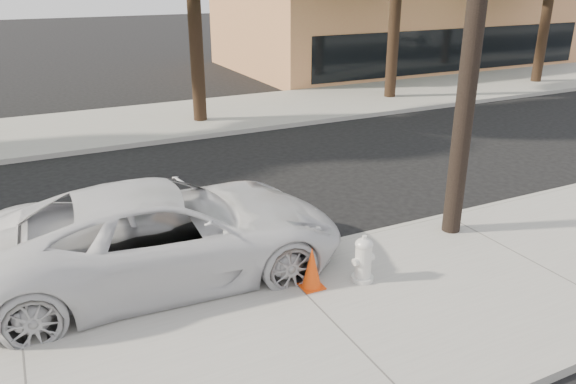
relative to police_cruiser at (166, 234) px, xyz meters
The scene contains 8 objects.
ground 2.61m from the police_cruiser, 46.68° to the left, with size 120.00×120.00×0.00m, color black.
near_sidewalk 3.11m from the police_cruiser, 55.82° to the right, with size 90.00×4.40×0.15m, color gray.
far_sidewalk 10.47m from the police_cruiser, 80.64° to the left, with size 90.00×5.00×0.15m, color gray.
curb_near 1.88m from the police_cruiser, 10.02° to the right, with size 90.00×0.12×0.16m, color #9E9B93.
building_main 25.13m from the police_cruiser, 45.17° to the left, with size 18.00×10.00×4.00m, color #CB7954.
police_cruiser is the anchor object (origin of this frame).
fire_hydrant 3.24m from the police_cruiser, 32.41° to the right, with size 0.39×0.36×0.74m.
traffic_cone 2.46m from the police_cruiser, 39.54° to the right, with size 0.36×0.36×0.69m.
Camera 1 is at (-3.58, -10.10, 4.80)m, focal length 35.00 mm.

